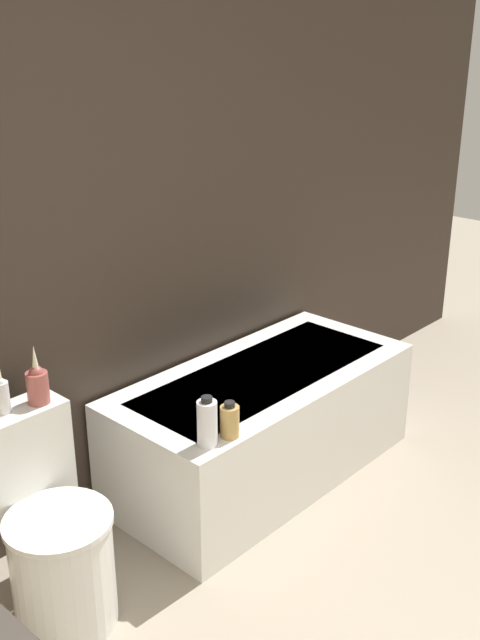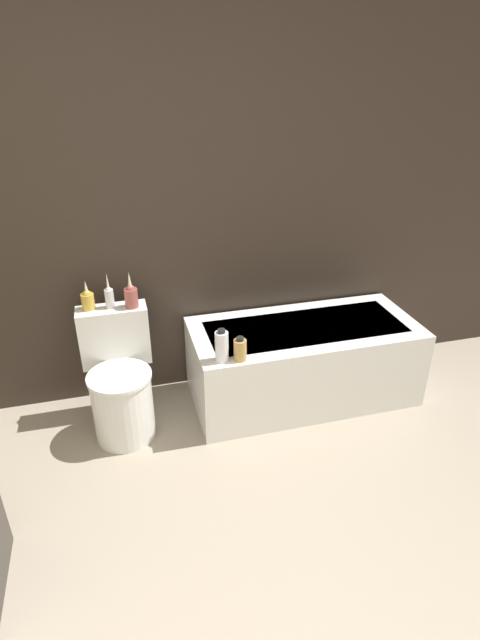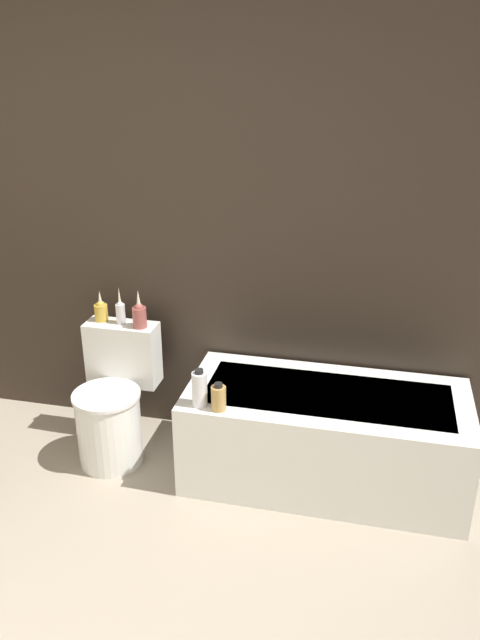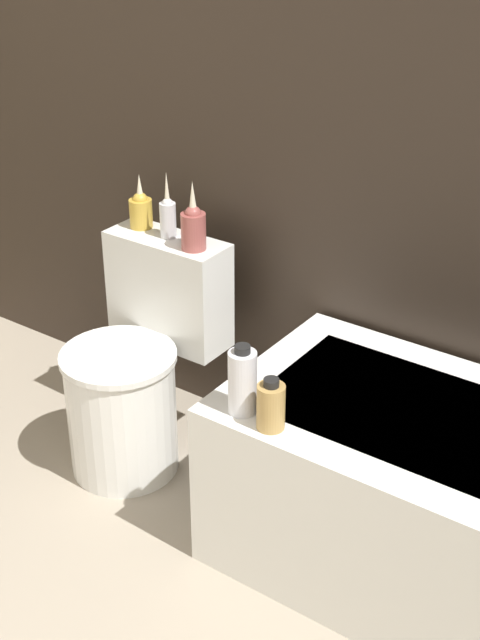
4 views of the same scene
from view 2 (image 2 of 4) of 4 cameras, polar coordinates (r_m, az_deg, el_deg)
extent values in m
cube|color=#332821|center=(3.01, -10.27, 13.90)|extent=(6.40, 0.06, 2.60)
cube|color=white|center=(3.27, 7.21, -4.70)|extent=(1.43, 0.66, 0.51)
cube|color=#B7BCC6|center=(3.15, 7.47, -0.85)|extent=(1.23, 0.46, 0.01)
cylinder|color=white|center=(3.01, -13.20, -9.65)|extent=(0.35, 0.35, 0.41)
cylinder|color=white|center=(2.89, -13.65, -6.28)|extent=(0.36, 0.36, 0.02)
cube|color=white|center=(3.05, -14.16, -1.68)|extent=(0.40, 0.16, 0.36)
cylinder|color=gold|center=(2.97, -16.98, 2.03)|extent=(0.07, 0.07, 0.09)
sphere|color=gold|center=(2.95, -17.10, 2.84)|extent=(0.05, 0.05, 0.05)
cone|color=beige|center=(2.94, -17.22, 3.58)|extent=(0.03, 0.03, 0.08)
cylinder|color=silver|center=(2.95, -14.68, 2.39)|extent=(0.05, 0.05, 0.11)
sphere|color=silver|center=(2.93, -14.81, 3.38)|extent=(0.03, 0.03, 0.03)
cone|color=beige|center=(2.91, -14.93, 4.28)|extent=(0.02, 0.02, 0.10)
cylinder|color=#994C47|center=(2.93, -12.32, 2.47)|extent=(0.08, 0.08, 0.11)
sphere|color=#994C47|center=(2.90, -12.43, 3.49)|extent=(0.05, 0.05, 0.05)
cone|color=beige|center=(2.88, -12.53, 4.42)|extent=(0.03, 0.03, 0.10)
cylinder|color=silver|center=(2.73, -2.10, -3.07)|extent=(0.07, 0.07, 0.18)
cylinder|color=black|center=(2.68, -2.13, -1.27)|extent=(0.04, 0.04, 0.02)
cylinder|color=tan|center=(2.75, 0.01, -3.46)|extent=(0.07, 0.07, 0.12)
cylinder|color=black|center=(2.71, 0.01, -2.16)|extent=(0.04, 0.04, 0.02)
camera|label=1|loc=(1.29, -77.68, 4.09)|focal=42.00mm
camera|label=3|loc=(1.32, 87.39, 6.79)|focal=35.00mm
camera|label=4|loc=(1.78, 51.96, 12.06)|focal=50.00mm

